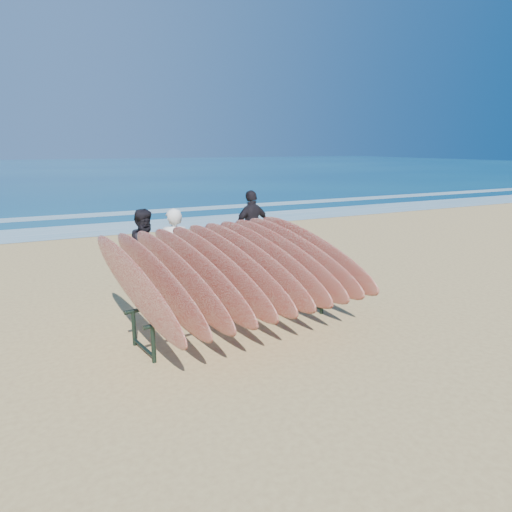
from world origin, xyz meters
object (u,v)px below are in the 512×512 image
(person_dark_a, at_px, (146,251))
(person_dark_b, at_px, (252,226))
(person_white, at_px, (175,253))
(surfboard_rack, at_px, (236,266))

(person_dark_a, relative_size, person_dark_b, 0.93)
(person_dark_b, bearing_deg, person_white, 24.24)
(person_white, distance_m, person_dark_a, 0.63)
(surfboard_rack, xyz_separation_m, person_white, (-0.37, 1.93, -0.16))
(person_dark_b, bearing_deg, surfboard_rack, 49.68)
(surfboard_rack, xyz_separation_m, person_dark_a, (-0.77, 2.42, -0.18))
(person_dark_a, xyz_separation_m, person_dark_b, (2.78, 1.22, 0.06))
(person_white, bearing_deg, person_dark_b, -128.65)
(surfboard_rack, relative_size, person_dark_a, 2.31)
(person_white, relative_size, person_dark_b, 0.96)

